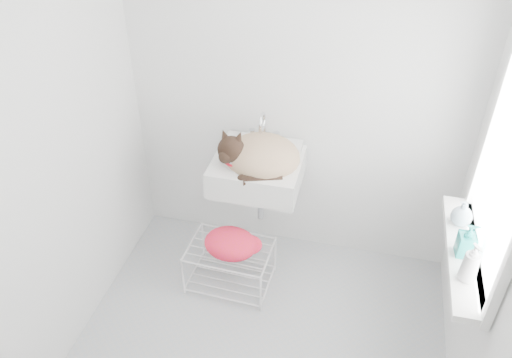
% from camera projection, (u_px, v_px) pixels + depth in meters
% --- Properties ---
extents(floor, '(2.20, 2.00, 0.02)m').
position_uv_depth(floor, '(259.00, 347.00, 3.13)').
color(floor, '#9EA3A8').
rests_on(floor, ground).
extents(back_wall, '(2.20, 0.02, 2.50)m').
position_uv_depth(back_wall, '(298.00, 87.00, 3.18)').
color(back_wall, silver).
rests_on(back_wall, ground).
extents(left_wall, '(0.02, 2.00, 2.50)m').
position_uv_depth(left_wall, '(48.00, 150.00, 2.60)').
color(left_wall, silver).
rests_on(left_wall, ground).
extents(window_glass, '(0.01, 0.80, 1.00)m').
position_uv_depth(window_glass, '(509.00, 171.00, 2.28)').
color(window_glass, white).
rests_on(window_glass, right_wall).
extents(window_frame, '(0.04, 0.90, 1.10)m').
position_uv_depth(window_frame, '(505.00, 171.00, 2.28)').
color(window_frame, white).
rests_on(window_frame, right_wall).
extents(windowsill, '(0.16, 0.88, 0.04)m').
position_uv_depth(windowsill, '(463.00, 253.00, 2.60)').
color(windowsill, white).
rests_on(windowsill, right_wall).
extents(sink, '(0.56, 0.49, 0.22)m').
position_uv_depth(sink, '(257.00, 160.00, 3.24)').
color(sink, white).
rests_on(sink, back_wall).
extents(faucet, '(0.20, 0.14, 0.20)m').
position_uv_depth(faucet, '(264.00, 127.00, 3.30)').
color(faucet, silver).
rests_on(faucet, sink).
extents(cat, '(0.50, 0.42, 0.31)m').
position_uv_depth(cat, '(258.00, 156.00, 3.20)').
color(cat, '#9E876B').
rests_on(cat, sink).
extents(wire_rack, '(0.54, 0.39, 0.32)m').
position_uv_depth(wire_rack, '(230.00, 266.00, 3.46)').
color(wire_rack, silver).
rests_on(wire_rack, floor).
extents(towel, '(0.38, 0.29, 0.14)m').
position_uv_depth(towel, '(231.00, 248.00, 3.32)').
color(towel, '#CD3600').
rests_on(towel, wire_rack).
extents(bottle_a, '(0.10, 0.10, 0.18)m').
position_uv_depth(bottle_a, '(465.00, 279.00, 2.43)').
color(bottle_a, white).
rests_on(bottle_a, windowsill).
extents(bottle_b, '(0.09, 0.09, 0.19)m').
position_uv_depth(bottle_b, '(463.00, 254.00, 2.57)').
color(bottle_b, '#107D77').
rests_on(bottle_b, windowsill).
extents(bottle_c, '(0.14, 0.14, 0.15)m').
position_uv_depth(bottle_c, '(459.00, 223.00, 2.75)').
color(bottle_c, '#A6BCCE').
rests_on(bottle_c, windowsill).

